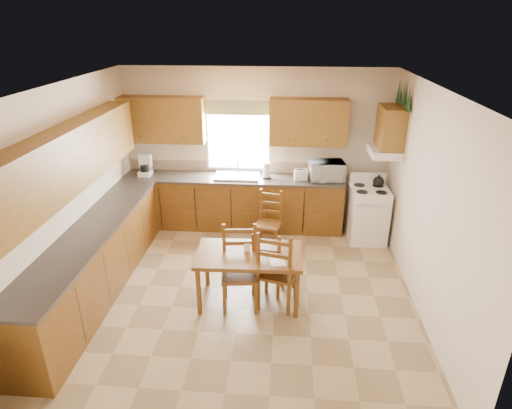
# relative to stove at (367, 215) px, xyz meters

# --- Properties ---
(floor) EXTENTS (4.50, 4.50, 0.00)m
(floor) POSITION_rel_stove_xyz_m (-1.88, -1.62, -0.44)
(floor) COLOR #9C825C
(floor) RESTS_ON ground
(ceiling) EXTENTS (4.50, 4.50, 0.00)m
(ceiling) POSITION_rel_stove_xyz_m (-1.88, -1.62, 2.26)
(ceiling) COLOR #9C6834
(ceiling) RESTS_ON floor
(wall_left) EXTENTS (4.50, 4.50, 0.00)m
(wall_left) POSITION_rel_stove_xyz_m (-4.13, -1.62, 0.91)
(wall_left) COLOR beige
(wall_left) RESTS_ON floor
(wall_right) EXTENTS (4.50, 4.50, 0.00)m
(wall_right) POSITION_rel_stove_xyz_m (0.37, -1.62, 0.91)
(wall_right) COLOR beige
(wall_right) RESTS_ON floor
(wall_back) EXTENTS (4.50, 4.50, 0.00)m
(wall_back) POSITION_rel_stove_xyz_m (-1.88, 0.63, 0.91)
(wall_back) COLOR beige
(wall_back) RESTS_ON floor
(wall_front) EXTENTS (4.50, 4.50, 0.00)m
(wall_front) POSITION_rel_stove_xyz_m (-1.88, -3.87, 0.91)
(wall_front) COLOR beige
(wall_front) RESTS_ON floor
(lower_cab_back) EXTENTS (3.75, 0.60, 0.88)m
(lower_cab_back) POSITION_rel_stove_xyz_m (-2.25, 0.33, -0.00)
(lower_cab_back) COLOR brown
(lower_cab_back) RESTS_ON floor
(lower_cab_left) EXTENTS (0.60, 3.60, 0.88)m
(lower_cab_left) POSITION_rel_stove_xyz_m (-3.83, -1.77, -0.00)
(lower_cab_left) COLOR brown
(lower_cab_left) RESTS_ON floor
(counter_back) EXTENTS (3.75, 0.63, 0.04)m
(counter_back) POSITION_rel_stove_xyz_m (-2.25, 0.33, 0.46)
(counter_back) COLOR #3C3430
(counter_back) RESTS_ON lower_cab_back
(counter_left) EXTENTS (0.63, 3.60, 0.04)m
(counter_left) POSITION_rel_stove_xyz_m (-3.83, -1.77, 0.46)
(counter_left) COLOR #3C3430
(counter_left) RESTS_ON lower_cab_left
(backsplash) EXTENTS (3.75, 0.01, 0.18)m
(backsplash) POSITION_rel_stove_xyz_m (-2.25, 0.62, 0.57)
(backsplash) COLOR gray
(backsplash) RESTS_ON counter_back
(upper_cab_back_left) EXTENTS (1.41, 0.33, 0.75)m
(upper_cab_back_left) POSITION_rel_stove_xyz_m (-3.43, 0.46, 1.41)
(upper_cab_back_left) COLOR brown
(upper_cab_back_left) RESTS_ON wall_back
(upper_cab_back_right) EXTENTS (1.25, 0.33, 0.75)m
(upper_cab_back_right) POSITION_rel_stove_xyz_m (-1.02, 0.46, 1.41)
(upper_cab_back_right) COLOR brown
(upper_cab_back_right) RESTS_ON wall_back
(upper_cab_left) EXTENTS (0.33, 3.60, 0.75)m
(upper_cab_left) POSITION_rel_stove_xyz_m (-3.96, -1.77, 1.41)
(upper_cab_left) COLOR brown
(upper_cab_left) RESTS_ON wall_left
(upper_cab_stove) EXTENTS (0.33, 0.62, 0.62)m
(upper_cab_stove) POSITION_rel_stove_xyz_m (0.20, 0.03, 1.46)
(upper_cab_stove) COLOR brown
(upper_cab_stove) RESTS_ON wall_right
(range_hood) EXTENTS (0.44, 0.62, 0.12)m
(range_hood) POSITION_rel_stove_xyz_m (0.15, 0.03, 1.08)
(range_hood) COLOR white
(range_hood) RESTS_ON wall_right
(window_frame) EXTENTS (1.13, 0.02, 1.18)m
(window_frame) POSITION_rel_stove_xyz_m (-2.18, 0.60, 1.11)
(window_frame) COLOR white
(window_frame) RESTS_ON wall_back
(window_pane) EXTENTS (1.05, 0.01, 1.10)m
(window_pane) POSITION_rel_stove_xyz_m (-2.18, 0.59, 1.11)
(window_pane) COLOR white
(window_pane) RESTS_ON wall_back
(window_valance) EXTENTS (1.19, 0.01, 0.24)m
(window_valance) POSITION_rel_stove_xyz_m (-2.18, 0.57, 1.61)
(window_valance) COLOR #3C5B2D
(window_valance) RESTS_ON wall_back
(sink_basin) EXTENTS (0.75, 0.45, 0.04)m
(sink_basin) POSITION_rel_stove_xyz_m (-2.18, 0.33, 0.50)
(sink_basin) COLOR silver
(sink_basin) RESTS_ON counter_back
(pine_decal_a) EXTENTS (0.22, 0.22, 0.36)m
(pine_decal_a) POSITION_rel_stove_xyz_m (0.33, -0.29, 1.94)
(pine_decal_a) COLOR #154322
(pine_decal_a) RESTS_ON wall_right
(pine_decal_b) EXTENTS (0.22, 0.22, 0.36)m
(pine_decal_b) POSITION_rel_stove_xyz_m (0.33, 0.03, 1.98)
(pine_decal_b) COLOR #154322
(pine_decal_b) RESTS_ON wall_right
(pine_decal_c) EXTENTS (0.22, 0.22, 0.36)m
(pine_decal_c) POSITION_rel_stove_xyz_m (0.33, 0.35, 1.94)
(pine_decal_c) COLOR #154322
(pine_decal_c) RESTS_ON wall_right
(stove) EXTENTS (0.62, 0.64, 0.88)m
(stove) POSITION_rel_stove_xyz_m (0.00, 0.00, 0.00)
(stove) COLOR white
(stove) RESTS_ON floor
(coffeemaker) EXTENTS (0.28, 0.31, 0.37)m
(coffeemaker) POSITION_rel_stove_xyz_m (-3.76, 0.30, 0.67)
(coffeemaker) COLOR white
(coffeemaker) RESTS_ON counter_back
(paper_towel) EXTENTS (0.15, 0.15, 0.27)m
(paper_towel) POSITION_rel_stove_xyz_m (-1.68, 0.33, 0.61)
(paper_towel) COLOR white
(paper_towel) RESTS_ON counter_back
(toaster) EXTENTS (0.23, 0.17, 0.17)m
(toaster) POSITION_rel_stove_xyz_m (-1.11, 0.30, 0.56)
(toaster) COLOR white
(toaster) RESTS_ON counter_back
(microwave) EXTENTS (0.57, 0.44, 0.32)m
(microwave) POSITION_rel_stove_xyz_m (-0.69, 0.32, 0.64)
(microwave) COLOR white
(microwave) RESTS_ON counter_back
(dining_table) EXTENTS (1.34, 0.79, 0.71)m
(dining_table) POSITION_rel_stove_xyz_m (-1.78, -1.84, -0.09)
(dining_table) COLOR brown
(dining_table) RESTS_ON floor
(chair_near_left) EXTENTS (0.55, 0.53, 1.09)m
(chair_near_left) POSITION_rel_stove_xyz_m (-1.41, -1.89, 0.10)
(chair_near_left) COLOR brown
(chair_near_left) RESTS_ON floor
(chair_near_right) EXTENTS (0.44, 0.42, 0.93)m
(chair_near_right) POSITION_rel_stove_xyz_m (-1.54, -1.61, 0.02)
(chair_near_right) COLOR brown
(chair_near_right) RESTS_ON floor
(chair_far_left) EXTENTS (0.45, 0.43, 0.92)m
(chair_far_left) POSITION_rel_stove_xyz_m (-1.61, -0.38, 0.02)
(chair_far_left) COLOR brown
(chair_far_left) RESTS_ON floor
(chair_far_right) EXTENTS (0.49, 0.47, 1.07)m
(chair_far_right) POSITION_rel_stove_xyz_m (-1.88, -1.96, 0.09)
(chair_far_right) COLOR brown
(chair_far_right) RESTS_ON floor
(table_paper) EXTENTS (0.22, 0.27, 0.00)m
(table_paper) POSITION_rel_stove_xyz_m (-1.42, -2.00, 0.27)
(table_paper) COLOR white
(table_paper) RESTS_ON dining_table
(table_card) EXTENTS (0.08, 0.03, 0.11)m
(table_card) POSITION_rel_stove_xyz_m (-1.80, -1.80, 0.32)
(table_card) COLOR white
(table_card) RESTS_ON dining_table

